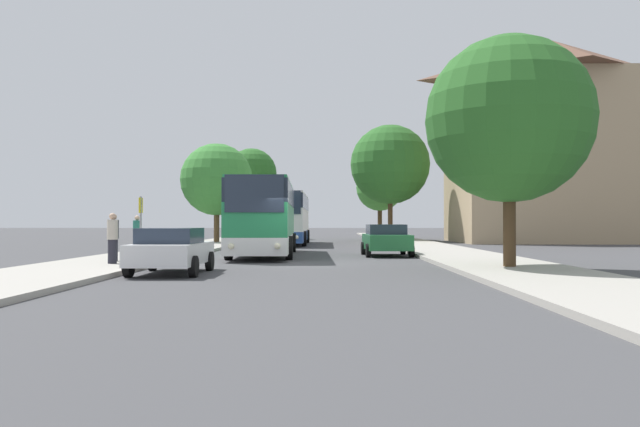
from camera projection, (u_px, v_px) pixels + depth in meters
ground_plane at (300, 263)px, 23.77m from camera, size 300.00×300.00×0.00m
sidewalk_left at (118, 261)px, 23.85m from camera, size 4.00×120.00×0.15m
sidewalk_right at (484, 262)px, 23.69m from camera, size 4.00×120.00×0.15m
building_right_background at (553, 141)px, 49.18m from camera, size 15.29×10.53×15.96m
bus_front at (264, 217)px, 29.26m from camera, size 3.06×11.31×3.41m
bus_middle at (289, 218)px, 43.92m from camera, size 2.73×11.96×3.54m
parked_car_left_curb at (171, 250)px, 18.93m from camera, size 2.07×4.01×1.39m
parked_car_right_near at (386, 239)px, 29.07m from camera, size 2.23×4.06×1.47m
bus_stop_sign at (141, 220)px, 24.41m from camera, size 0.08×0.45×2.44m
pedestrian_waiting_near at (112, 238)px, 21.41m from camera, size 0.36×0.36×1.74m
pedestrian_waiting_far at (137, 235)px, 27.87m from camera, size 0.36×0.36×1.73m
pedestrian_walking_back at (114, 237)px, 22.78m from camera, size 0.36×0.36×1.73m
tree_left_near at (252, 174)px, 58.47m from camera, size 4.71×4.71×8.37m
tree_left_far at (217, 180)px, 44.91m from camera, size 5.20×5.20×7.11m
tree_right_near at (509, 120)px, 20.07m from camera, size 5.38×5.38×7.43m
tree_right_mid at (380, 187)px, 56.69m from camera, size 4.30×4.30×6.76m
tree_right_far at (390, 165)px, 51.96m from camera, size 6.62×6.62×9.56m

